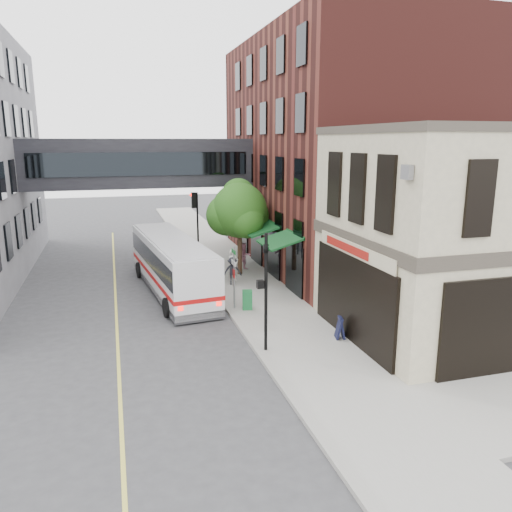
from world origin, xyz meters
TOP-DOWN VIEW (x-y plane):
  - ground at (0.00, 0.00)m, footprint 120.00×120.00m
  - sidewalk_main at (2.00, 14.00)m, footprint 4.00×60.00m
  - corner_building at (8.97, 2.00)m, footprint 10.19×8.12m
  - brick_building at (9.98, 15.00)m, footprint 13.76×18.00m
  - skyway_bridge at (-3.00, 18.00)m, footprint 14.00×3.18m
  - traffic_signal_near at (0.37, 2.00)m, footprint 0.44×0.22m
  - traffic_signal_far at (0.26, 17.00)m, footprint 0.53×0.28m
  - street_sign_pole at (0.39, 7.00)m, footprint 0.08×0.75m
  - street_tree at (2.19, 13.22)m, footprint 3.80×3.20m
  - lane_marking at (-5.00, 10.00)m, footprint 0.12×40.00m
  - bus at (-2.03, 11.02)m, footprint 3.52×10.78m
  - pedestrian_a at (1.44, 11.57)m, footprint 0.75×0.59m
  - pedestrian_b at (2.73, 13.95)m, footprint 0.95×0.82m
  - pedestrian_c at (1.25, 10.92)m, footprint 1.09×0.76m
  - newspaper_box at (0.95, 6.71)m, footprint 0.53×0.49m
  - sandwich_board at (3.60, 2.26)m, footprint 0.42×0.55m

SIDE VIEW (x-z plane):
  - ground at x=0.00m, z-range 0.00..0.00m
  - lane_marking at x=-5.00m, z-range 0.00..0.01m
  - sidewalk_main at x=2.00m, z-range 0.00..0.15m
  - sandwich_board at x=3.60m, z-range 0.15..1.03m
  - newspaper_box at x=0.95m, z-range 0.15..1.06m
  - pedestrian_c at x=1.25m, z-range 0.15..1.69m
  - pedestrian_b at x=2.73m, z-range 0.15..1.81m
  - pedestrian_a at x=1.44m, z-range 0.15..1.97m
  - bus at x=-2.03m, z-range 0.17..3.02m
  - street_sign_pole at x=0.39m, z-range 0.43..3.43m
  - traffic_signal_near at x=0.37m, z-range 0.68..5.28m
  - traffic_signal_far at x=0.26m, z-range 1.09..5.59m
  - street_tree at x=2.19m, z-range 1.11..6.71m
  - corner_building at x=8.97m, z-range -0.01..8.44m
  - skyway_bridge at x=-3.00m, z-range 5.00..8.00m
  - brick_building at x=9.98m, z-range -0.01..13.99m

